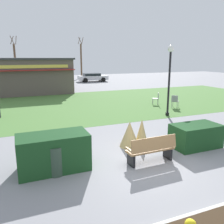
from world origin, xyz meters
name	(u,v)px	position (x,y,z in m)	size (l,w,h in m)	color
ground_plane	(146,164)	(0.00, 0.00, 0.00)	(80.00, 80.00, 0.00)	gray
lawn_patch	(72,105)	(0.00, 10.83, 0.00)	(36.00, 12.00, 0.01)	#4C7A38
park_bench	(151,149)	(0.21, 0.07, 0.48)	(1.71, 0.57, 0.95)	#9E7547
hedge_left	(54,152)	(-2.90, 0.81, 0.59)	(2.17, 1.10, 1.17)	#19421E
hedge_right	(196,136)	(2.61, 0.66, 0.46)	(1.89, 1.10, 0.92)	#19421E
ornamental_grass_behind_left	(130,134)	(0.20, 1.69, 0.51)	(0.79, 0.79, 1.02)	tan
ornamental_grass_behind_right	(142,132)	(0.75, 1.68, 0.53)	(0.54, 0.54, 1.07)	tan
lamppost_mid	(170,72)	(4.65, 5.42, 2.61)	(0.36, 0.36, 4.14)	black
trash_bin	(55,160)	(-2.91, 0.46, 0.46)	(0.52, 0.52, 0.92)	#2D4233
food_kiosk	(12,76)	(-3.99, 18.61, 1.71)	(11.20, 5.45, 3.41)	#594C47
cafe_chair_west	(157,98)	(5.91, 8.57, 0.53)	(0.59, 0.59, 0.89)	gray
cafe_chair_east	(175,100)	(6.47, 7.12, 0.53)	(0.62, 0.62, 0.89)	gray
parked_car_west_slot	(14,80)	(-3.87, 26.63, 0.64)	(4.25, 2.15, 1.20)	navy
parked_car_center_slot	(54,78)	(1.18, 26.62, 0.64)	(4.25, 2.15, 1.20)	#2D6638
parked_car_east_slot	(93,77)	(6.67, 26.63, 0.64)	(4.31, 2.26, 1.20)	silver
tree_left_bg	(81,60)	(6.97, 33.73, 2.99)	(0.91, 0.96, 6.71)	brown
tree_right_bg	(15,62)	(-3.51, 30.11, 2.80)	(0.91, 0.96, 6.33)	brown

